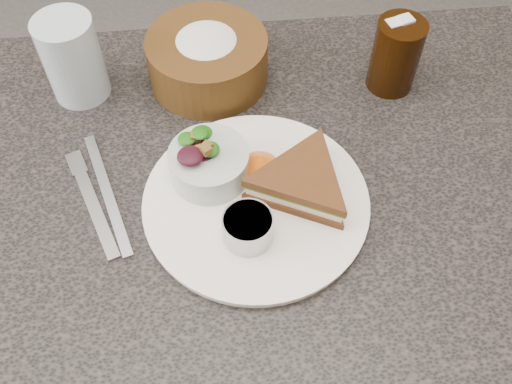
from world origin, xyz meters
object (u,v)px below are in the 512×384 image
Objects in this scene: sandwich at (302,182)px; bread_basket at (207,53)px; dressing_ramekin at (248,228)px; salad_bowl at (209,160)px; water_glass at (73,58)px; cola_glass at (396,52)px; dinner_plate at (256,202)px; dining_table at (245,306)px.

sandwich is 0.26m from bread_basket.
salad_bowl is at bearing 112.46° from dressing_ramekin.
water_glass is at bearing 169.12° from sandwich.
salad_bowl is 0.11m from dressing_ramekin.
dressing_ramekin is at bearing -115.01° from sandwich.
cola_glass is at bearing 29.24° from salad_bowl.
dinner_plate is at bearing -78.78° from bread_basket.
sandwich is 0.26m from cola_glass.
cola_glass is at bearing -8.00° from bread_basket.
bread_basket is 0.28m from cola_glass.
dinner_plate is at bearing -44.34° from water_glass.
sandwich is (0.08, -0.02, 0.41)m from dining_table.
bread_basket reaches higher than dinner_plate.
water_glass is (-0.24, 0.24, 0.06)m from dinner_plate.
water_glass is at bearing -177.60° from bread_basket.
salad_bowl is at bearing 148.59° from dining_table.
dressing_ramekin is at bearing -133.01° from cola_glass.
cola_glass is (0.28, 0.16, 0.02)m from salad_bowl.
dinner_plate is 2.27× the size of water_glass.
bread_basket reaches higher than sandwich.
salad_bowl is 0.86× the size of cola_glass.
salad_bowl is 0.58× the size of bread_basket.
water_glass is (-0.47, 0.03, 0.00)m from cola_glass.
bread_basket reaches higher than salad_bowl.
bread_basket is (-0.05, 0.25, 0.04)m from dinner_plate.
water_glass is (-0.19, 0.19, 0.02)m from salad_bowl.
salad_bowl is 0.82× the size of water_glass.
cola_glass is 0.47m from water_glass.
bread_basket is at bearing 140.92° from sandwich.
dinner_plate is 0.31m from cola_glass.
salad_bowl is 0.33m from cola_glass.
sandwich is 2.48× the size of dressing_ramekin.
dining_table is 7.78× the size of water_glass.
bread_basket is at bearing 101.22° from dinner_plate.
cola_glass reaches higher than salad_bowl.
dinner_plate is at bearing -147.09° from sandwich.
dressing_ramekin is 0.50× the size of water_glass.
dining_table is at bearing -31.41° from salad_bowl.
dining_table is at bearing 92.80° from dressing_ramekin.
dressing_ramekin reaches higher than dinner_plate.
dining_table is 0.48m from bread_basket.
salad_bowl reaches higher than dinner_plate.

